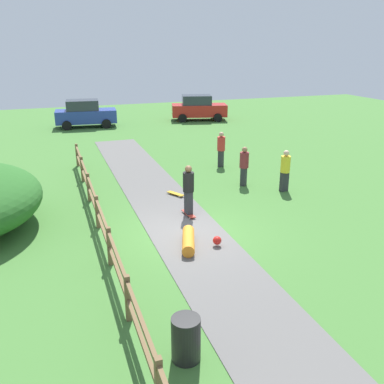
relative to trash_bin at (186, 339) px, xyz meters
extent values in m
plane|color=#427533|center=(1.80, 5.39, -0.45)|extent=(60.00, 60.00, 0.00)
cube|color=#605E5B|center=(1.80, 5.39, -0.44)|extent=(2.40, 28.00, 0.02)
cube|color=brown|center=(-0.80, 1.53, 0.10)|extent=(0.12, 0.12, 1.10)
cube|color=brown|center=(-0.80, 4.10, 0.10)|extent=(0.12, 0.12, 1.10)
cube|color=brown|center=(-0.80, 6.67, 0.10)|extent=(0.12, 0.12, 1.10)
cube|color=brown|center=(-0.80, 9.25, 0.10)|extent=(0.12, 0.12, 1.10)
cube|color=brown|center=(-0.80, 11.82, 0.10)|extent=(0.12, 0.12, 1.10)
cube|color=brown|center=(-0.80, 14.39, 0.10)|extent=(0.12, 0.12, 1.10)
cube|color=brown|center=(-0.80, 5.39, 0.05)|extent=(0.08, 18.00, 0.09)
cube|color=brown|center=(-0.80, 5.39, 0.50)|extent=(0.08, 18.00, 0.09)
cylinder|color=black|center=(0.00, 0.00, 0.00)|extent=(0.56, 0.56, 0.90)
cube|color=#B23326|center=(2.30, 6.60, -0.36)|extent=(0.28, 0.82, 0.02)
cylinder|color=silver|center=(2.19, 6.87, -0.40)|extent=(0.04, 0.06, 0.06)
cylinder|color=silver|center=(2.34, 6.89, -0.40)|extent=(0.04, 0.06, 0.06)
cylinder|color=silver|center=(2.25, 6.32, -0.40)|extent=(0.04, 0.06, 0.06)
cylinder|color=silver|center=(2.40, 6.33, -0.40)|extent=(0.04, 0.06, 0.06)
cube|color=#2D2D33|center=(2.30, 6.60, 0.06)|extent=(0.23, 0.34, 0.81)
cylinder|color=black|center=(2.30, 6.60, 0.80)|extent=(0.42, 0.42, 0.68)
sphere|color=brown|center=(2.30, 6.60, 1.26)|extent=(0.24, 0.24, 0.24)
cylinder|color=orange|center=(1.54, 4.40, -0.25)|extent=(0.81, 1.50, 0.36)
sphere|color=red|center=(2.34, 4.12, -0.25)|extent=(0.26, 0.26, 0.26)
cube|color=#BF8C19|center=(2.47, 8.72, -0.36)|extent=(0.56, 0.80, 0.02)
cylinder|color=silver|center=(2.67, 8.51, -0.40)|extent=(0.06, 0.07, 0.06)
cylinder|color=silver|center=(2.54, 8.44, -0.40)|extent=(0.06, 0.07, 0.06)
cylinder|color=silver|center=(2.40, 9.00, -0.40)|extent=(0.06, 0.07, 0.06)
cylinder|color=silver|center=(2.27, 8.93, -0.40)|extent=(0.06, 0.07, 0.06)
cube|color=#2D2D33|center=(5.79, 11.99, -0.05)|extent=(0.37, 0.37, 0.80)
cylinder|color=red|center=(5.79, 11.99, 0.68)|extent=(0.54, 0.54, 0.67)
sphere|color=tan|center=(5.79, 11.99, 1.13)|extent=(0.24, 0.24, 0.24)
cube|color=#2D2D33|center=(6.81, 7.83, -0.05)|extent=(0.35, 0.26, 0.80)
cylinder|color=yellow|center=(6.81, 7.83, 0.68)|extent=(0.45, 0.45, 0.66)
sphere|color=beige|center=(6.81, 7.83, 1.13)|extent=(0.24, 0.24, 0.24)
cube|color=#2D2D33|center=(5.57, 9.03, -0.06)|extent=(0.37, 0.37, 0.78)
cylinder|color=maroon|center=(5.57, 9.03, 0.66)|extent=(0.54, 0.54, 0.65)
sphere|color=#9E704C|center=(5.57, 9.03, 1.10)|extent=(0.23, 0.23, 0.23)
cube|color=red|center=(9.28, 24.59, 0.32)|extent=(4.49, 2.70, 0.90)
cube|color=#2D333D|center=(9.09, 24.64, 1.12)|extent=(2.52, 2.06, 0.70)
cylinder|color=black|center=(10.81, 25.10, -0.13)|extent=(0.68, 0.39, 0.64)
cylinder|color=black|center=(10.37, 23.40, -0.13)|extent=(0.68, 0.39, 0.64)
cylinder|color=black|center=(8.20, 25.78, -0.13)|extent=(0.68, 0.39, 0.64)
cylinder|color=black|center=(7.76, 24.08, -0.13)|extent=(0.68, 0.39, 0.64)
cube|color=#283D99|center=(0.69, 24.59, 0.32)|extent=(4.34, 2.07, 0.90)
cube|color=#2D333D|center=(0.49, 24.61, 1.12)|extent=(2.33, 1.75, 0.70)
cylinder|color=black|center=(2.11, 25.34, -0.13)|extent=(0.66, 0.30, 0.64)
cylinder|color=black|center=(1.95, 23.59, -0.13)|extent=(0.66, 0.30, 0.64)
cylinder|color=black|center=(-0.58, 25.59, -0.13)|extent=(0.66, 0.30, 0.64)
cylinder|color=black|center=(-0.74, 23.83, -0.13)|extent=(0.66, 0.30, 0.64)
camera|label=1|loc=(-2.02, -6.16, 5.25)|focal=39.15mm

